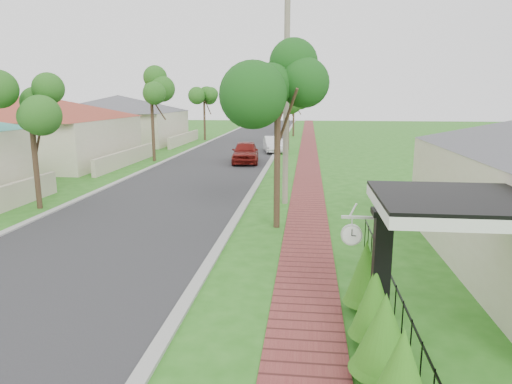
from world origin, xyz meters
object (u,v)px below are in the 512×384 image
at_px(parked_car_white, 273,145).
at_px(utility_pole, 286,95).
at_px(station_clock, 352,233).
at_px(porch_post, 380,285).
at_px(parked_car_red, 245,152).
at_px(near_tree, 278,85).

bearing_deg(parked_car_white, utility_pole, -94.65).
relative_size(utility_pole, station_clock, 13.63).
relative_size(parked_car_white, utility_pole, 0.43).
xyz_separation_m(porch_post, parked_car_white, (-4.15, 29.05, -0.49)).
bearing_deg(utility_pole, station_clock, -80.57).
distance_m(parked_car_white, utility_pole, 18.56).
height_order(parked_car_red, parked_car_white, parked_car_red).
bearing_deg(near_tree, parked_car_white, 94.74).
bearing_deg(utility_pole, near_tree, -91.57).
bearing_deg(porch_post, station_clock, 140.73).
bearing_deg(near_tree, porch_post, -72.28).
height_order(porch_post, near_tree, near_tree).
xyz_separation_m(near_tree, station_clock, (1.86, -6.96, -2.85)).
distance_m(porch_post, parked_car_white, 29.35).
distance_m(parked_car_red, near_tree, 16.26).
height_order(parked_car_red, station_clock, station_clock).
relative_size(parked_car_red, utility_pole, 0.49).
distance_m(parked_car_white, near_tree, 22.17).
bearing_deg(utility_pole, parked_car_white, 96.01).
relative_size(parked_car_red, station_clock, 6.63).
relative_size(parked_car_white, station_clock, 5.91).
distance_m(porch_post, utility_pole, 11.72).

